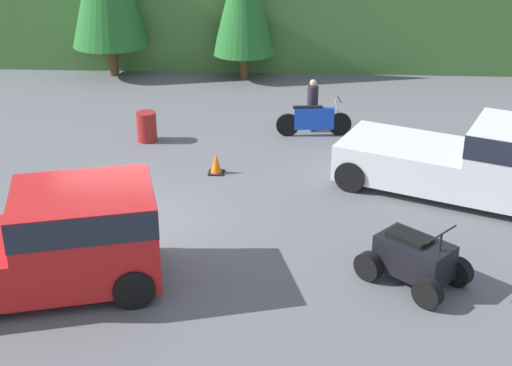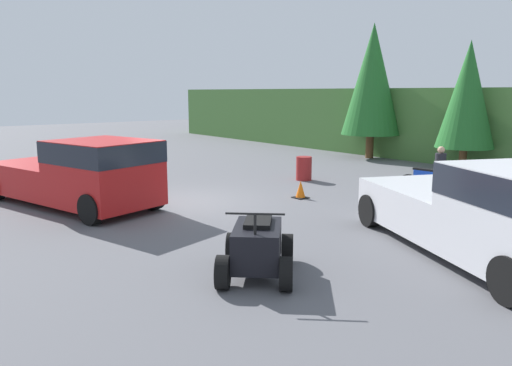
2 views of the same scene
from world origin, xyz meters
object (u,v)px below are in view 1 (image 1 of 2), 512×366
pickup_truck_second (485,160)px  traffic_cone (216,164)px  rider_person (313,103)px  quad_atv (414,259)px  dirt_bike (314,120)px  steel_barrel (147,127)px  pickup_truck_red (34,241)px

pickup_truck_second → traffic_cone: bearing=-166.3°
rider_person → quad_atv: bearing=-84.3°
dirt_bike → traffic_cone: size_ratio=4.12×
quad_atv → steel_barrel: bearing=174.3°
dirt_bike → steel_barrel: bearing=-177.4°
dirt_bike → quad_atv: bearing=-83.5°
pickup_truck_red → quad_atv: 7.26m
quad_atv → rider_person: (-1.82, 8.59, 0.37)m
pickup_truck_red → rider_person: bearing=44.1°
rider_person → steel_barrel: size_ratio=1.83×
traffic_cone → steel_barrel: (-2.29, 2.29, 0.19)m
dirt_bike → rider_person: (-0.05, 0.45, 0.40)m
dirt_bike → rider_person: rider_person is taller
pickup_truck_red → rider_person: 10.68m
pickup_truck_second → quad_atv: bearing=-95.5°
pickup_truck_red → traffic_cone: (2.81, 5.76, -0.78)m
rider_person → traffic_cone: bearing=-133.0°
steel_barrel → pickup_truck_second: bearing=-21.4°
steel_barrel → rider_person: bearing=13.5°
pickup_truck_red → rider_person: size_ratio=3.85×
quad_atv → pickup_truck_red: bearing=-132.8°
dirt_bike → traffic_cone: (-2.63, -3.01, -0.22)m
pickup_truck_red → pickup_truck_second: 10.48m
rider_person → pickup_truck_second: bearing=-55.3°
quad_atv → steel_barrel: size_ratio=2.60×
pickup_truck_red → rider_person: pickup_truck_red is taller
traffic_cone → steel_barrel: 3.24m
dirt_bike → pickup_truck_red: bearing=-127.6°
dirt_bike → rider_person: bearing=90.3°
pickup_truck_second → quad_atv: (-2.23, -3.93, -0.53)m
dirt_bike → steel_barrel: 4.97m
pickup_truck_red → steel_barrel: 8.09m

